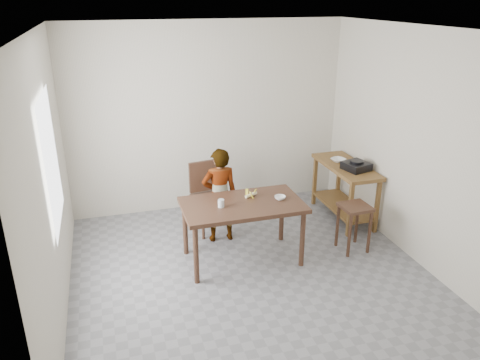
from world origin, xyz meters
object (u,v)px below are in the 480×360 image
object	(u,v)px
stool	(353,228)
dining_table	(242,232)
dining_chair	(211,199)
child	(220,195)
prep_counter	(344,191)

from	to	relation	value
stool	dining_table	bearing A→B (deg)	173.41
dining_chair	child	bearing A→B (deg)	-88.66
prep_counter	stool	bearing A→B (deg)	-110.64
dining_table	prep_counter	xyz separation A→B (m)	(1.72, 0.70, 0.03)
dining_table	stool	distance (m)	1.41
dining_table	prep_counter	world-z (taller)	prep_counter
dining_table	dining_chair	bearing A→B (deg)	101.87
prep_counter	dining_chair	size ratio (longest dim) A/B	1.29
prep_counter	child	bearing A→B (deg)	-175.83
child	dining_table	bearing A→B (deg)	103.56
dining_table	prep_counter	distance (m)	1.86
dining_table	dining_chair	size ratio (longest dim) A/B	1.50
child	dining_chair	bearing A→B (deg)	-80.08
child	stool	xyz separation A→B (m)	(1.53, -0.73, -0.32)
dining_table	dining_chair	world-z (taller)	dining_chair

